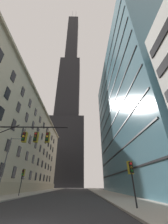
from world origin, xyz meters
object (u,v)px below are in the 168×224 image
traffic_light_near_right (131,170)px  traffic_light_far_left (23,174)px  street_lamppost (8,160)px  traffic_signal_mast (19,143)px

traffic_light_near_right → traffic_light_far_left: size_ratio=0.86×
traffic_light_far_left → street_lamppost: street_lamppost is taller
traffic_signal_mast → traffic_light_far_left: 13.33m
traffic_signal_mast → street_lamppost: 10.05m
traffic_signal_mast → traffic_light_near_right: 10.88m
traffic_light_near_right → traffic_light_far_left: (-14.44, 13.50, 0.50)m
traffic_signal_mast → traffic_light_near_right: size_ratio=2.59×
street_lamppost → traffic_signal_mast: bearing=-59.2°
traffic_signal_mast → traffic_light_near_right: bearing=-5.0°
traffic_signal_mast → traffic_light_far_left: size_ratio=2.22×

